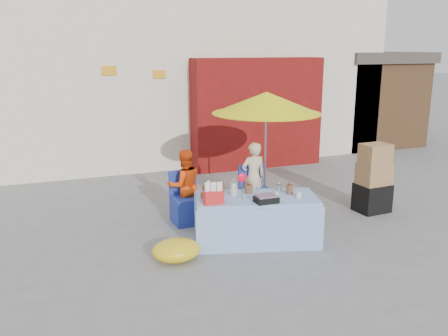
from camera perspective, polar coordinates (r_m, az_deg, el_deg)
name	(u,v)px	position (r m, az deg, el deg)	size (l,w,h in m)	color
ground	(239,241)	(7.21, 1.84, -8.82)	(80.00, 80.00, 0.00)	slate
backdrop	(155,38)	(13.98, -8.31, 15.27)	(14.00, 8.00, 7.80)	silver
market_table	(256,218)	(7.11, 3.84, -6.07)	(1.98, 1.31, 1.10)	#94ACED
chair_left	(187,208)	(7.89, -4.45, -4.80)	(0.50, 0.50, 0.85)	navy
chair_right	(256,199)	(8.31, 3.86, -3.80)	(0.50, 0.50, 0.85)	navy
vendor_orange	(185,185)	(7.91, -4.77, -2.09)	(0.59, 0.46, 1.21)	#E5430C
vendor_beige	(253,177)	(8.32, 3.53, -1.12)	(0.45, 0.30, 1.25)	beige
umbrella	(267,103)	(8.33, 5.14, 7.77)	(1.90, 1.90, 2.09)	gray
box_stack	(373,181)	(8.71, 17.52, -1.46)	(0.58, 0.49, 1.22)	black
tarp_bundle	(176,250)	(6.58, -5.76, -9.81)	(0.67, 0.53, 0.30)	yellow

